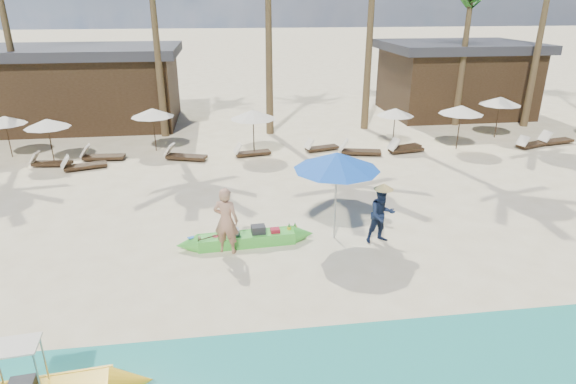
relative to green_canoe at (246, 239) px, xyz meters
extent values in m
plane|color=beige|center=(-0.19, -1.54, -0.19)|extent=(240.00, 240.00, 0.00)
cube|color=green|center=(0.00, 0.00, -0.02)|extent=(2.83, 0.77, 0.34)
cube|color=white|center=(0.00, 0.00, -0.01)|extent=(2.44, 0.58, 0.15)
cube|color=#262628|center=(0.35, 0.02, 0.22)|extent=(0.42, 0.34, 0.31)
cube|color=silver|center=(-0.36, 0.02, 0.19)|extent=(0.33, 0.29, 0.25)
cube|color=#AA1627|center=(0.84, 0.01, 0.17)|extent=(0.28, 0.24, 0.19)
cylinder|color=#AA1627|center=(-0.89, -0.02, 0.11)|extent=(0.19, 0.19, 0.08)
cylinder|color=#262628|center=(-1.10, -0.12, 0.10)|extent=(0.18, 0.18, 0.07)
sphere|color=tan|center=(-1.37, -0.09, 0.15)|extent=(0.16, 0.16, 0.16)
cylinder|color=yellow|center=(1.27, 0.15, 0.15)|extent=(0.12, 0.12, 0.16)
cylinder|color=yellow|center=(1.45, 0.16, 0.15)|extent=(0.12, 0.12, 0.16)
cube|color=beige|center=(-4.12, -5.57, 1.15)|extent=(0.88, 0.65, 0.03)
imported|color=tan|center=(-0.56, -0.36, 0.78)|extent=(0.82, 0.68, 1.94)
imported|color=#141F39|center=(3.91, -0.33, 0.66)|extent=(0.92, 0.77, 1.71)
cylinder|color=#99999E|center=(2.63, 0.09, 1.10)|extent=(0.06, 0.06, 2.59)
cone|color=blue|center=(2.63, 0.09, 2.22)|extent=(2.48, 2.48, 0.51)
cylinder|color=#332314|center=(-10.08, 9.90, 0.72)|extent=(0.05, 0.05, 1.83)
cone|color=beige|center=(-10.08, 9.90, 1.51)|extent=(1.83, 1.83, 0.37)
cube|color=#332314|center=(-7.84, 8.25, -0.05)|extent=(1.64, 0.70, 0.11)
cube|color=beige|center=(-8.54, 8.33, 0.23)|extent=(0.41, 0.55, 0.46)
cylinder|color=#332314|center=(-7.93, 8.78, 0.76)|extent=(0.05, 0.05, 1.90)
cone|color=beige|center=(-7.93, 8.78, 1.57)|extent=(1.90, 1.90, 0.38)
cube|color=#332314|center=(-6.34, 7.67, -0.04)|extent=(1.78, 1.03, 0.12)
cube|color=beige|center=(-7.06, 7.44, 0.26)|extent=(0.53, 0.64, 0.49)
cube|color=#332314|center=(-5.83, 8.83, -0.04)|extent=(1.79, 0.67, 0.12)
cube|color=beige|center=(-6.60, 8.88, 0.27)|extent=(0.43, 0.59, 0.51)
cylinder|color=#332314|center=(-3.71, 10.04, 0.79)|extent=(0.05, 0.05, 1.96)
cone|color=beige|center=(-3.71, 10.04, 1.63)|extent=(1.96, 1.96, 0.39)
cube|color=#332314|center=(-2.19, 8.35, -0.04)|extent=(1.86, 1.09, 0.13)
cube|color=beige|center=(-2.94, 8.59, 0.28)|extent=(0.55, 0.67, 0.52)
cylinder|color=#332314|center=(0.84, 8.66, 0.83)|extent=(0.05, 0.05, 2.05)
cone|color=beige|center=(0.84, 8.66, 1.72)|extent=(2.05, 2.05, 0.41)
cube|color=#332314|center=(0.78, 8.59, -0.05)|extent=(1.66, 0.80, 0.11)
cube|color=beige|center=(0.09, 8.46, 0.23)|extent=(0.44, 0.57, 0.46)
cube|color=#332314|center=(4.07, 8.95, -0.05)|extent=(1.65, 0.90, 0.11)
cube|color=beige|center=(3.41, 8.76, 0.22)|extent=(0.47, 0.58, 0.46)
cylinder|color=#332314|center=(7.69, 9.37, 0.70)|extent=(0.04, 0.04, 1.78)
cone|color=beige|center=(7.69, 9.37, 1.46)|extent=(1.78, 1.78, 0.36)
cube|color=#332314|center=(5.71, 8.04, -0.03)|extent=(1.89, 0.97, 0.13)
cube|color=beige|center=(4.94, 8.21, 0.29)|extent=(0.52, 0.66, 0.53)
cube|color=#332314|center=(8.06, 8.59, -0.06)|extent=(1.63, 0.97, 0.11)
cube|color=beige|center=(7.41, 8.37, 0.22)|extent=(0.49, 0.59, 0.45)
cylinder|color=#332314|center=(10.51, 8.36, 0.83)|extent=(0.05, 0.05, 2.04)
cone|color=beige|center=(10.51, 8.36, 1.71)|extent=(2.04, 2.04, 0.41)
cube|color=#332314|center=(7.91, 8.13, -0.05)|extent=(1.70, 0.81, 0.12)
cube|color=beige|center=(7.20, 8.00, 0.24)|extent=(0.45, 0.58, 0.48)
cylinder|color=#332314|center=(13.45, 10.08, 0.83)|extent=(0.05, 0.05, 2.05)
cone|color=beige|center=(13.45, 10.08, 1.71)|extent=(2.05, 2.05, 0.41)
cube|color=#332314|center=(14.22, 8.10, -0.05)|extent=(1.68, 1.03, 0.11)
cube|color=beige|center=(13.56, 7.86, 0.23)|extent=(0.51, 0.61, 0.47)
cube|color=#332314|center=(15.80, 8.51, -0.04)|extent=(1.81, 0.89, 0.12)
cube|color=beige|center=(15.05, 8.36, 0.27)|extent=(0.49, 0.63, 0.51)
cone|color=brown|center=(-10.63, 13.54, 5.25)|extent=(0.40, 0.40, 10.89)
cone|color=brown|center=(-3.54, 12.74, 4.85)|extent=(0.40, 0.40, 10.08)
cone|color=brown|center=(1.96, 12.47, 5.44)|extent=(0.40, 0.40, 11.26)
cone|color=brown|center=(7.26, 12.84, 6.39)|extent=(0.40, 0.40, 13.16)
cone|color=brown|center=(12.65, 12.98, 3.85)|extent=(0.40, 0.40, 8.07)
cone|color=brown|center=(16.38, 12.14, 5.13)|extent=(0.40, 0.40, 10.64)
cube|color=#332314|center=(-8.19, 15.96, 1.71)|extent=(10.00, 6.00, 3.80)
cube|color=#2D2D33|center=(-8.19, 15.96, 3.86)|extent=(10.80, 6.60, 0.50)
cube|color=#332314|center=(13.81, 15.96, 1.71)|extent=(8.00, 6.00, 3.80)
cube|color=#2D2D33|center=(13.81, 15.96, 3.86)|extent=(8.80, 6.60, 0.50)
camera|label=1|loc=(-0.50, -12.50, 6.43)|focal=30.00mm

